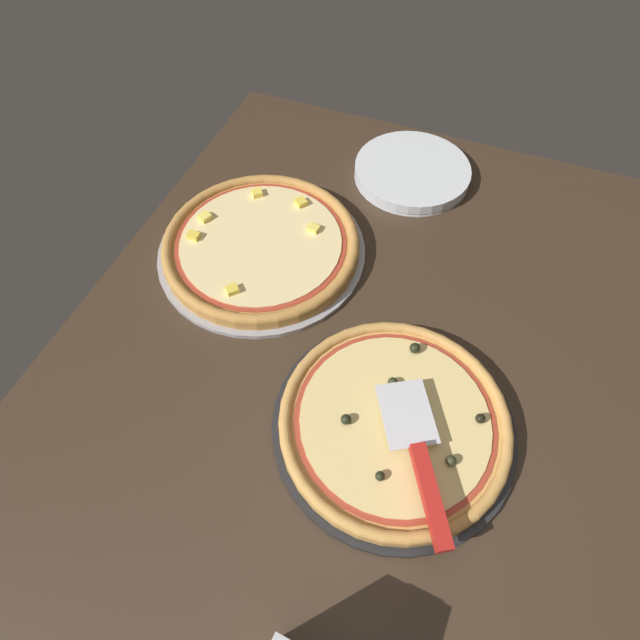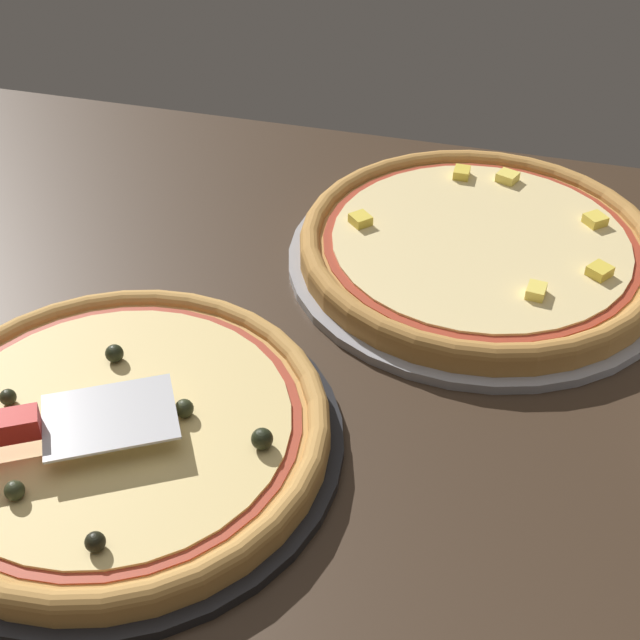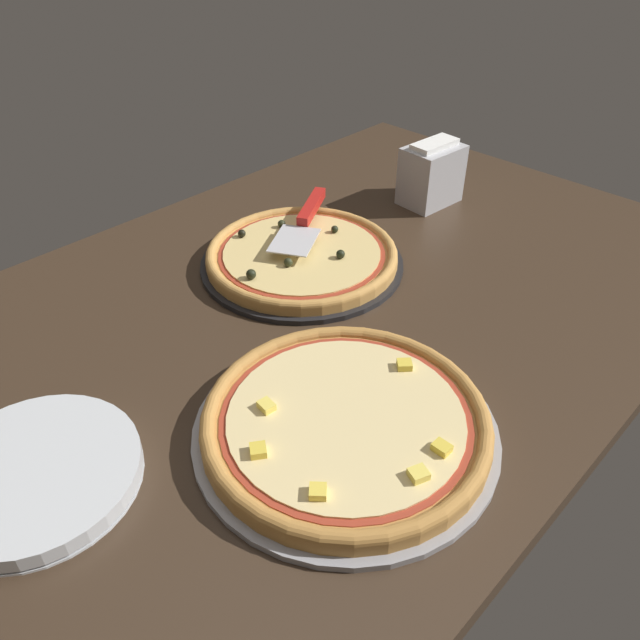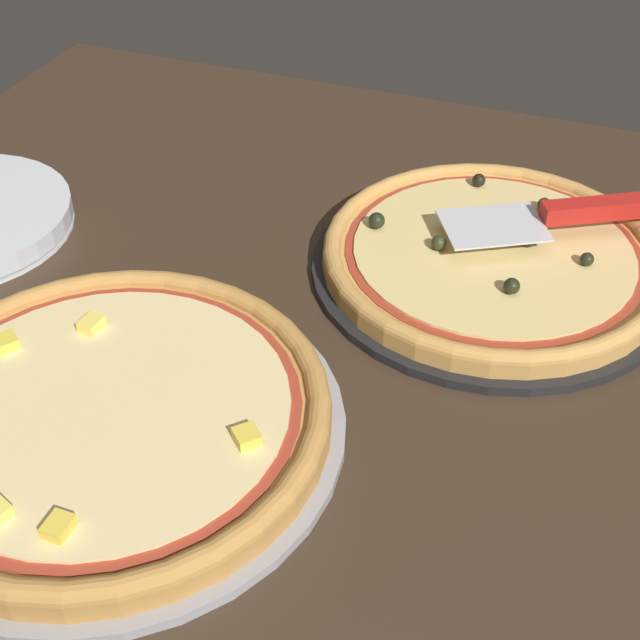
{
  "view_description": "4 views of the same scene",
  "coord_description": "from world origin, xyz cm",
  "px_view_note": "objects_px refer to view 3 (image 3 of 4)",
  "views": [
    {
      "loc": [
        -34.48,
        -10.98,
        74.59
      ],
      "look_at": [
        10.52,
        6.34,
        3.0
      ],
      "focal_mm": 28.0,
      "sensor_mm": 36.0,
      "label": 1
    },
    {
      "loc": [
        27.51,
        -56.47,
        55.72
      ],
      "look_at": [
        10.52,
        6.34,
        3.0
      ],
      "focal_mm": 50.0,
      "sensor_mm": 36.0,
      "label": 2
    },
    {
      "loc": [
        67.21,
        61.41,
        62.34
      ],
      "look_at": [
        10.52,
        6.34,
        3.0
      ],
      "focal_mm": 35.0,
      "sensor_mm": 36.0,
      "label": 3
    },
    {
      "loc": [
        -12.25,
        67.33,
        55.89
      ],
      "look_at": [
        10.52,
        6.34,
        3.0
      ],
      "focal_mm": 50.0,
      "sensor_mm": 36.0,
      "label": 4
    }
  ],
  "objects_px": {
    "plate_stack": "(36,475)",
    "napkin_holder": "(431,174)",
    "pizza_front": "(302,254)",
    "serving_spatula": "(308,214)",
    "pizza_back": "(346,420)"
  },
  "relations": [
    {
      "from": "pizza_back",
      "to": "serving_spatula",
      "type": "height_order",
      "value": "serving_spatula"
    },
    {
      "from": "serving_spatula",
      "to": "napkin_holder",
      "type": "relative_size",
      "value": 1.72
    },
    {
      "from": "serving_spatula",
      "to": "plate_stack",
      "type": "xyz_separation_m",
      "value": [
        0.66,
        0.19,
        -0.04
      ]
    },
    {
      "from": "napkin_holder",
      "to": "pizza_front",
      "type": "bearing_deg",
      "value": -1.68
    },
    {
      "from": "pizza_back",
      "to": "napkin_holder",
      "type": "xyz_separation_m",
      "value": [
        -0.64,
        -0.33,
        0.04
      ]
    },
    {
      "from": "pizza_front",
      "to": "napkin_holder",
      "type": "distance_m",
      "value": 0.39
    },
    {
      "from": "plate_stack",
      "to": "napkin_holder",
      "type": "relative_size",
      "value": 1.84
    },
    {
      "from": "pizza_back",
      "to": "napkin_holder",
      "type": "relative_size",
      "value": 2.77
    },
    {
      "from": "serving_spatula",
      "to": "napkin_holder",
      "type": "bearing_deg",
      "value": 166.91
    },
    {
      "from": "pizza_back",
      "to": "napkin_holder",
      "type": "bearing_deg",
      "value": -152.51
    },
    {
      "from": "pizza_back",
      "to": "serving_spatula",
      "type": "relative_size",
      "value": 1.61
    },
    {
      "from": "serving_spatula",
      "to": "pizza_back",
      "type": "bearing_deg",
      "value": 50.51
    },
    {
      "from": "plate_stack",
      "to": "pizza_back",
      "type": "bearing_deg",
      "value": 146.23
    },
    {
      "from": "serving_spatula",
      "to": "plate_stack",
      "type": "relative_size",
      "value": 0.93
    },
    {
      "from": "serving_spatula",
      "to": "plate_stack",
      "type": "distance_m",
      "value": 0.69
    }
  ]
}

